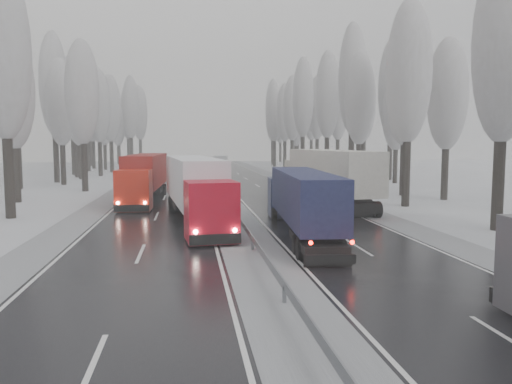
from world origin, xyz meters
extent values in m
plane|color=silver|center=(0.00, 0.00, 0.00)|extent=(260.00, 260.00, 0.00)
cube|color=black|center=(5.25, 30.00, 0.01)|extent=(7.50, 200.00, 0.03)
cube|color=black|center=(-5.25, 30.00, 0.01)|extent=(7.50, 200.00, 0.03)
cube|color=#96999E|center=(0.00, 30.00, 0.02)|extent=(3.00, 200.00, 0.04)
cube|color=#96999E|center=(10.20, 30.00, 0.02)|extent=(2.40, 200.00, 0.04)
cube|color=#96999E|center=(-10.20, 30.00, 0.02)|extent=(2.40, 200.00, 0.04)
cube|color=slate|center=(0.00, 30.00, 0.60)|extent=(0.06, 200.00, 0.32)
cube|color=slate|center=(0.00, 28.00, 0.30)|extent=(0.12, 0.12, 0.60)
cube|color=slate|center=(0.00, 60.00, 0.30)|extent=(0.12, 0.12, 0.60)
cylinder|color=black|center=(15.04, 15.67, 2.80)|extent=(0.68, 0.68, 5.60)
ellipsoid|color=gray|center=(15.04, 15.67, 10.80)|extent=(3.60, 3.60, 11.45)
cylinder|color=black|center=(14.51, 27.03, 2.81)|extent=(0.68, 0.68, 5.62)
ellipsoid|color=gray|center=(14.51, 27.03, 10.84)|extent=(3.60, 3.60, 11.48)
cylinder|color=black|center=(20.02, 31.03, 2.47)|extent=(0.64, 0.64, 4.94)
ellipsoid|color=gray|center=(20.02, 31.03, 9.53)|extent=(3.60, 3.60, 10.09)
cylinder|color=black|center=(17.90, 35.17, 2.66)|extent=(0.66, 0.66, 5.32)
ellipsoid|color=gray|center=(17.90, 35.17, 10.27)|extent=(3.60, 3.60, 10.88)
cylinder|color=black|center=(20.12, 39.17, 3.16)|extent=(0.72, 0.72, 6.31)
ellipsoid|color=gray|center=(20.12, 39.17, 12.17)|extent=(3.60, 3.60, 12.90)
cylinder|color=black|center=(17.02, 45.60, 2.69)|extent=(0.67, 0.67, 5.38)
ellipsoid|color=gray|center=(17.02, 45.60, 10.37)|extent=(3.60, 3.60, 10.98)
cylinder|color=black|center=(23.31, 49.60, 2.30)|extent=(0.62, 0.62, 4.59)
ellipsoid|color=gray|center=(23.31, 49.60, 8.86)|extent=(3.60, 3.60, 9.39)
cylinder|color=black|center=(17.90, 51.02, 3.47)|extent=(0.76, 0.76, 6.95)
ellipsoid|color=gray|center=(17.90, 51.02, 13.40)|extent=(3.60, 3.60, 14.19)
cylinder|color=black|center=(24.81, 55.02, 3.30)|extent=(0.74, 0.74, 6.59)
ellipsoid|color=gray|center=(24.81, 55.02, 12.71)|extent=(3.60, 3.60, 13.46)
cylinder|color=black|center=(17.56, 61.27, 3.18)|extent=(0.72, 0.72, 6.37)
ellipsoid|color=gray|center=(17.56, 61.27, 12.28)|extent=(3.60, 3.60, 13.01)
cylinder|color=black|center=(24.72, 65.27, 2.99)|extent=(0.70, 0.70, 5.97)
ellipsoid|color=gray|center=(24.72, 65.27, 11.52)|extent=(3.60, 3.60, 12.20)
cylinder|color=black|center=(16.34, 71.95, 3.33)|extent=(0.74, 0.74, 6.65)
ellipsoid|color=gray|center=(16.34, 71.95, 12.83)|extent=(3.60, 3.60, 13.59)
cylinder|color=black|center=(23.71, 75.95, 3.07)|extent=(0.71, 0.71, 6.14)
ellipsoid|color=gray|center=(23.71, 75.95, 11.84)|extent=(3.60, 3.60, 12.54)
cylinder|color=black|center=(16.56, 81.70, 3.03)|extent=(0.71, 0.71, 6.05)
ellipsoid|color=gray|center=(16.56, 81.70, 11.68)|extent=(3.60, 3.60, 12.37)
cylinder|color=black|center=(22.48, 85.70, 3.15)|extent=(0.72, 0.72, 6.30)
ellipsoid|color=gray|center=(22.48, 85.70, 12.15)|extent=(3.60, 3.60, 12.87)
cylinder|color=black|center=(16.63, 89.21, 2.94)|extent=(0.70, 0.70, 5.88)
ellipsoid|color=gray|center=(16.63, 89.21, 11.33)|extent=(3.60, 3.60, 12.00)
cylinder|color=black|center=(19.77, 93.21, 2.43)|extent=(0.64, 0.64, 4.86)
ellipsoid|color=gray|center=(19.77, 93.21, 9.37)|extent=(3.60, 3.60, 9.92)
cylinder|color=black|center=(15.73, 96.32, 2.99)|extent=(0.70, 0.70, 5.98)
ellipsoid|color=gray|center=(15.73, 96.32, 11.53)|extent=(3.60, 3.60, 12.21)
cylinder|color=black|center=(24.94, 100.32, 3.09)|extent=(0.71, 0.71, 6.19)
ellipsoid|color=gray|center=(24.94, 100.32, 11.93)|extent=(3.60, 3.60, 12.64)
cylinder|color=black|center=(17.04, 106.16, 3.43)|extent=(0.75, 0.75, 6.86)
ellipsoid|color=gray|center=(17.04, 106.16, 13.22)|extent=(3.60, 3.60, 14.01)
cylinder|color=black|center=(24.02, 110.16, 2.77)|extent=(0.68, 0.68, 5.55)
ellipsoid|color=gray|center=(24.02, 110.16, 10.70)|extent=(3.60, 3.60, 11.33)
cylinder|color=black|center=(18.73, 116.73, 3.05)|extent=(0.71, 0.71, 6.09)
ellipsoid|color=gray|center=(18.73, 116.73, 11.75)|extent=(3.60, 3.60, 12.45)
cylinder|color=black|center=(21.55, 120.73, 2.74)|extent=(0.67, 0.67, 5.49)
ellipsoid|color=gray|center=(21.55, 120.73, 10.58)|extent=(3.60, 3.60, 11.21)
cylinder|color=black|center=(-15.13, 24.57, 2.92)|extent=(0.69, 0.69, 5.83)
ellipsoid|color=gray|center=(-15.13, 24.57, 11.25)|extent=(3.60, 3.60, 11.92)
cylinder|color=black|center=(-17.75, 34.20, 2.52)|extent=(0.65, 0.65, 5.03)
ellipsoid|color=gray|center=(-17.75, 34.20, 9.70)|extent=(3.60, 3.60, 10.28)
cylinder|color=black|center=(-13.94, 43.73, 2.72)|extent=(0.67, 0.67, 5.44)
ellipsoid|color=gray|center=(-13.94, 43.73, 10.49)|extent=(3.60, 3.60, 11.11)
cylinder|color=black|center=(-21.85, 47.73, 2.86)|extent=(0.69, 0.69, 5.72)
ellipsoid|color=gray|center=(-21.85, 47.73, 11.04)|extent=(3.60, 3.60, 11.69)
cylinder|color=black|center=(-18.26, 52.71, 2.61)|extent=(0.66, 0.66, 5.23)
ellipsoid|color=gray|center=(-18.26, 52.71, 10.08)|extent=(3.60, 3.60, 10.68)
cylinder|color=black|center=(-20.05, 56.71, 3.30)|extent=(0.74, 0.74, 6.60)
ellipsoid|color=gray|center=(-20.05, 56.71, 12.74)|extent=(3.60, 3.60, 13.49)
cylinder|color=black|center=(-18.16, 62.35, 2.58)|extent=(0.65, 0.65, 5.16)
ellipsoid|color=gray|center=(-18.16, 62.35, 9.95)|extent=(3.60, 3.60, 10.54)
cylinder|color=black|center=(-19.54, 66.35, 2.90)|extent=(0.69, 0.69, 5.79)
ellipsoid|color=gray|center=(-19.54, 66.35, 11.18)|extent=(3.60, 3.60, 11.84)
cylinder|color=black|center=(-16.58, 69.11, 2.82)|extent=(0.68, 0.68, 5.64)
ellipsoid|color=gray|center=(-16.58, 69.11, 10.89)|extent=(3.60, 3.60, 11.53)
cylinder|color=black|center=(-21.42, 73.11, 3.28)|extent=(0.73, 0.73, 6.56)
ellipsoid|color=gray|center=(-21.42, 73.11, 12.65)|extent=(3.60, 3.60, 13.40)
cylinder|color=black|center=(-16.33, 79.19, 2.90)|extent=(0.69, 0.69, 5.79)
ellipsoid|color=gray|center=(-16.33, 79.19, 11.17)|extent=(3.60, 3.60, 11.84)
cylinder|color=black|center=(-21.09, 83.19, 3.32)|extent=(0.74, 0.74, 6.65)
ellipsoid|color=gray|center=(-21.09, 83.19, 12.82)|extent=(3.60, 3.60, 13.58)
cylinder|color=black|center=(-18.93, 88.54, 2.56)|extent=(0.65, 0.65, 5.12)
ellipsoid|color=gray|center=(-18.93, 88.54, 9.88)|extent=(3.60, 3.60, 10.46)
cylinder|color=black|center=(-21.82, 92.54, 2.92)|extent=(0.69, 0.69, 5.84)
ellipsoid|color=gray|center=(-21.82, 92.54, 11.26)|extent=(3.60, 3.60, 11.92)
cylinder|color=black|center=(-15.07, 99.33, 3.34)|extent=(0.74, 0.74, 6.67)
ellipsoid|color=gray|center=(-15.07, 99.33, 12.87)|extent=(3.60, 3.60, 13.63)
cylinder|color=black|center=(-24.20, 103.33, 3.15)|extent=(0.72, 0.72, 6.31)
ellipsoid|color=gray|center=(-24.20, 103.33, 12.16)|extent=(3.60, 3.60, 12.88)
cylinder|color=black|center=(-14.05, 108.72, 3.14)|extent=(0.72, 0.72, 6.29)
ellipsoid|color=gray|center=(-14.05, 108.72, 12.12)|extent=(3.60, 3.60, 12.84)
cylinder|color=black|center=(-19.66, 112.72, 2.43)|extent=(0.64, 0.64, 4.86)
ellipsoid|color=gray|center=(-19.66, 112.72, 9.36)|extent=(3.60, 3.60, 9.92)
cylinder|color=black|center=(-17.56, 115.31, 3.31)|extent=(0.74, 0.74, 6.63)
ellipsoid|color=gray|center=(-17.56, 115.31, 12.78)|extent=(3.60, 3.60, 13.54)
cylinder|color=black|center=(-20.33, 119.31, 2.89)|extent=(0.69, 0.69, 5.79)
ellipsoid|color=gray|center=(-20.33, 119.31, 11.16)|extent=(3.60, 3.60, 11.82)
sphere|color=white|center=(6.57, 2.33, 0.81)|extent=(0.21, 0.21, 0.21)
cube|color=#1C2346|center=(3.52, 21.27, 1.46)|extent=(2.35, 2.43, 2.65)
cube|color=black|center=(3.59, 22.37, 2.07)|extent=(2.03, 0.22, 0.88)
cube|color=black|center=(3.60, 22.46, 0.40)|extent=(2.21, 0.28, 0.44)
cube|color=#131434|center=(3.07, 14.41, 2.38)|extent=(3.00, 11.59, 2.47)
cube|color=black|center=(2.69, 8.64, 0.49)|extent=(2.03, 0.24, 0.40)
cube|color=black|center=(2.86, 11.24, 0.66)|extent=(2.26, 4.97, 0.40)
cube|color=black|center=(2.72, 9.13, 0.31)|extent=(2.03, 0.19, 0.53)
cylinder|color=black|center=(2.55, 20.63, 0.46)|extent=(0.37, 0.94, 0.92)
cylinder|color=black|center=(4.40, 20.51, 0.46)|extent=(0.37, 0.94, 0.92)
cylinder|color=black|center=(1.91, 10.95, 0.46)|extent=(0.37, 0.94, 0.92)
cylinder|color=black|center=(3.76, 10.83, 0.46)|extent=(0.37, 0.94, 0.92)
cylinder|color=black|center=(1.84, 9.80, 0.46)|extent=(0.37, 0.94, 0.92)
cylinder|color=black|center=(3.68, 9.68, 0.46)|extent=(0.37, 0.94, 0.92)
sphere|color=#FF0C05|center=(1.85, 8.63, 1.19)|extent=(0.18, 0.18, 0.18)
sphere|color=#FF0C05|center=(3.52, 8.52, 1.19)|extent=(0.18, 0.18, 0.18)
sphere|color=white|center=(2.76, 22.54, 0.75)|extent=(0.19, 0.19, 0.19)
sphere|color=white|center=(4.44, 22.43, 0.75)|extent=(0.19, 0.19, 0.19)
cube|color=beige|center=(7.72, 35.76, 1.84)|extent=(2.97, 3.07, 3.34)
cube|color=black|center=(7.63, 37.15, 2.62)|extent=(2.57, 0.28, 1.11)
cube|color=black|center=(7.63, 37.26, 0.50)|extent=(2.79, 0.35, 0.56)
cube|color=#B1AC9F|center=(8.29, 27.08, 3.01)|extent=(3.78, 14.64, 3.12)
cube|color=black|center=(8.76, 19.80, 0.61)|extent=(2.57, 0.30, 0.50)
cube|color=black|center=(8.55, 23.08, 0.84)|extent=(2.84, 6.28, 0.50)
cube|color=black|center=(8.72, 20.41, 0.39)|extent=(2.56, 0.23, 0.67)
cylinder|color=black|center=(6.61, 34.79, 0.58)|extent=(0.46, 1.18, 1.16)
cylinder|color=black|center=(8.95, 34.94, 0.58)|extent=(0.46, 1.18, 1.16)
cylinder|color=black|center=(7.41, 22.56, 0.58)|extent=(0.46, 1.18, 1.16)
cylinder|color=black|center=(9.74, 22.71, 0.58)|extent=(0.46, 1.18, 1.16)
cylinder|color=black|center=(7.50, 21.11, 0.58)|extent=(0.46, 1.18, 1.16)
cylinder|color=black|center=(9.84, 21.26, 0.58)|extent=(0.46, 1.18, 1.16)
sphere|color=#FF0C05|center=(7.71, 19.65, 1.50)|extent=(0.22, 0.22, 0.22)
sphere|color=#FF0C05|center=(9.82, 19.79, 1.50)|extent=(0.22, 0.22, 0.22)
sphere|color=white|center=(6.57, 37.22, 0.95)|extent=(0.25, 0.25, 0.25)
sphere|color=white|center=(8.68, 37.36, 0.95)|extent=(0.25, 0.25, 0.25)
cube|color=silver|center=(3.05, 82.44, 1.48)|extent=(2.96, 6.17, 2.57)
cube|color=slate|center=(3.47, 85.97, 1.24)|extent=(2.47, 2.04, 2.28)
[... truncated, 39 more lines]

